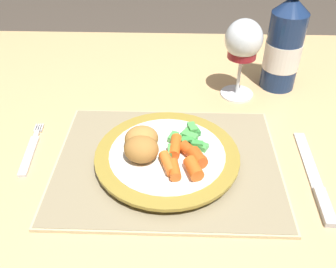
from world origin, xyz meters
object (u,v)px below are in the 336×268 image
object	(u,v)px
fork	(30,152)
bottle	(284,44)
dining_table	(164,157)
table_knife	(316,182)
dinner_plate	(167,157)
wine_glass	(243,43)

from	to	relation	value
fork	bottle	size ratio (longest dim) A/B	0.52
dining_table	table_knife	distance (m)	0.31
dining_table	fork	size ratio (longest dim) A/B	9.37
dinner_plate	wine_glass	xyz separation A→B (m)	(0.14, 0.22, 0.10)
dining_table	bottle	xyz separation A→B (m)	(0.24, 0.14, 0.19)
dinner_plate	bottle	bearing A→B (deg)	48.94
dining_table	dinner_plate	world-z (taller)	dinner_plate
dinner_plate	bottle	size ratio (longest dim) A/B	0.88
fork	wine_glass	size ratio (longest dim) A/B	0.86
fork	bottle	world-z (taller)	bottle
dinner_plate	fork	world-z (taller)	dinner_plate
table_knife	fork	bearing A→B (deg)	173.04
dining_table	fork	world-z (taller)	fork
wine_glass	dinner_plate	bearing A→B (deg)	-121.92
bottle	fork	bearing A→B (deg)	-152.52
table_knife	bottle	bearing A→B (deg)	90.67
dining_table	dinner_plate	bearing A→B (deg)	-85.14
dining_table	wine_glass	distance (m)	0.28
dining_table	bottle	world-z (taller)	bottle
table_knife	bottle	size ratio (longest dim) A/B	0.78
dinner_plate	table_knife	distance (m)	0.24
bottle	dining_table	bearing A→B (deg)	-150.07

